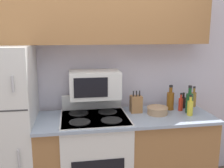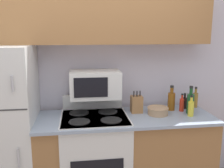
{
  "view_description": "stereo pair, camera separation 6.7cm",
  "coord_description": "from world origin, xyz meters",
  "px_view_note": "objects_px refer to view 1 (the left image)",
  "views": [
    {
      "loc": [
        -0.24,
        -2.12,
        1.77
      ],
      "look_at": [
        0.16,
        0.28,
        1.27
      ],
      "focal_mm": 40.0,
      "sensor_mm": 36.0,
      "label": 1
    },
    {
      "loc": [
        -0.17,
        -2.13,
        1.77
      ],
      "look_at": [
        0.16,
        0.28,
        1.27
      ],
      "focal_mm": 40.0,
      "sensor_mm": 36.0,
      "label": 2
    }
  ],
  "objects_px": {
    "bottle_hot_sauce": "(181,104)",
    "knife_block": "(136,104)",
    "refrigerator": "(3,130)",
    "stove": "(95,157)",
    "bottle_whiskey": "(170,100)",
    "microwave": "(95,84)",
    "bottle_cooking_spray": "(190,107)",
    "bottle_vinegar": "(194,99)",
    "bottle_soy_sauce": "(183,102)",
    "bowl": "(157,110)",
    "bottle_wine_green": "(189,102)"
  },
  "relations": [
    {
      "from": "bottle_hot_sauce",
      "to": "knife_block",
      "type": "bearing_deg",
      "value": 176.92
    },
    {
      "from": "refrigerator",
      "to": "knife_block",
      "type": "relative_size",
      "value": 6.84
    },
    {
      "from": "stove",
      "to": "bottle_whiskey",
      "type": "relative_size",
      "value": 3.88
    },
    {
      "from": "microwave",
      "to": "bottle_whiskey",
      "type": "height_order",
      "value": "microwave"
    },
    {
      "from": "bottle_whiskey",
      "to": "microwave",
      "type": "bearing_deg",
      "value": 179.62
    },
    {
      "from": "microwave",
      "to": "bottle_hot_sauce",
      "type": "relative_size",
      "value": 2.63
    },
    {
      "from": "bottle_cooking_spray",
      "to": "bottle_vinegar",
      "type": "bearing_deg",
      "value": 57.0
    },
    {
      "from": "bottle_whiskey",
      "to": "bottle_soy_sauce",
      "type": "bearing_deg",
      "value": 10.81
    },
    {
      "from": "bowl",
      "to": "bottle_soy_sauce",
      "type": "height_order",
      "value": "bottle_soy_sauce"
    },
    {
      "from": "stove",
      "to": "bottle_vinegar",
      "type": "height_order",
      "value": "bottle_vinegar"
    },
    {
      "from": "bottle_vinegar",
      "to": "bottle_wine_green",
      "type": "height_order",
      "value": "bottle_wine_green"
    },
    {
      "from": "microwave",
      "to": "bottle_wine_green",
      "type": "distance_m",
      "value": 1.04
    },
    {
      "from": "knife_block",
      "to": "bowl",
      "type": "distance_m",
      "value": 0.24
    },
    {
      "from": "microwave",
      "to": "bottle_soy_sauce",
      "type": "distance_m",
      "value": 1.05
    },
    {
      "from": "bottle_wine_green",
      "to": "stove",
      "type": "bearing_deg",
      "value": -179.94
    },
    {
      "from": "stove",
      "to": "microwave",
      "type": "relative_size",
      "value": 2.06
    },
    {
      "from": "stove",
      "to": "bottle_hot_sauce",
      "type": "relative_size",
      "value": 5.43
    },
    {
      "from": "refrigerator",
      "to": "bowl",
      "type": "relative_size",
      "value": 7.35
    },
    {
      "from": "bottle_whiskey",
      "to": "bottle_soy_sauce",
      "type": "height_order",
      "value": "bottle_whiskey"
    },
    {
      "from": "microwave",
      "to": "knife_block",
      "type": "height_order",
      "value": "microwave"
    },
    {
      "from": "stove",
      "to": "bottle_whiskey",
      "type": "bearing_deg",
      "value": 9.08
    },
    {
      "from": "bowl",
      "to": "bottle_wine_green",
      "type": "height_order",
      "value": "bottle_wine_green"
    },
    {
      "from": "stove",
      "to": "knife_block",
      "type": "bearing_deg",
      "value": 13.47
    },
    {
      "from": "stove",
      "to": "bottle_wine_green",
      "type": "relative_size",
      "value": 3.62
    },
    {
      "from": "bottle_vinegar",
      "to": "bottle_soy_sauce",
      "type": "xyz_separation_m",
      "value": [
        -0.14,
        -0.03,
        -0.02
      ]
    },
    {
      "from": "knife_block",
      "to": "bowl",
      "type": "xyz_separation_m",
      "value": [
        0.21,
        -0.11,
        -0.05
      ]
    },
    {
      "from": "microwave",
      "to": "bottle_hot_sauce",
      "type": "xyz_separation_m",
      "value": [
        0.95,
        -0.06,
        -0.24
      ]
    },
    {
      "from": "refrigerator",
      "to": "bottle_cooking_spray",
      "type": "height_order",
      "value": "refrigerator"
    },
    {
      "from": "microwave",
      "to": "stove",
      "type": "bearing_deg",
      "value": -98.07
    },
    {
      "from": "microwave",
      "to": "bottle_vinegar",
      "type": "relative_size",
      "value": 2.2
    },
    {
      "from": "microwave",
      "to": "bottle_cooking_spray",
      "type": "relative_size",
      "value": 2.39
    },
    {
      "from": "bottle_whiskey",
      "to": "bottle_wine_green",
      "type": "xyz_separation_m",
      "value": [
        0.16,
        -0.14,
        0.01
      ]
    },
    {
      "from": "bottle_cooking_spray",
      "to": "bottle_soy_sauce",
      "type": "xyz_separation_m",
      "value": [
        0.05,
        0.26,
        -0.02
      ]
    },
    {
      "from": "stove",
      "to": "microwave",
      "type": "distance_m",
      "value": 0.77
    },
    {
      "from": "bottle_hot_sauce",
      "to": "bottle_vinegar",
      "type": "relative_size",
      "value": 0.83
    },
    {
      "from": "refrigerator",
      "to": "stove",
      "type": "distance_m",
      "value": 0.96
    },
    {
      "from": "bottle_whiskey",
      "to": "refrigerator",
      "type": "bearing_deg",
      "value": -176.57
    },
    {
      "from": "knife_block",
      "to": "bottle_hot_sauce",
      "type": "height_order",
      "value": "knife_block"
    },
    {
      "from": "stove",
      "to": "bottle_vinegar",
      "type": "distance_m",
      "value": 1.32
    },
    {
      "from": "bottle_wine_green",
      "to": "knife_block",
      "type": "bearing_deg",
      "value": 168.91
    },
    {
      "from": "bottle_wine_green",
      "to": "bottle_soy_sauce",
      "type": "relative_size",
      "value": 1.67
    },
    {
      "from": "bottle_wine_green",
      "to": "bottle_soy_sauce",
      "type": "distance_m",
      "value": 0.18
    },
    {
      "from": "knife_block",
      "to": "bowl",
      "type": "height_order",
      "value": "knife_block"
    },
    {
      "from": "bottle_whiskey",
      "to": "bottle_cooking_spray",
      "type": "bearing_deg",
      "value": -60.49
    },
    {
      "from": "bottle_cooking_spray",
      "to": "bottle_hot_sauce",
      "type": "height_order",
      "value": "bottle_cooking_spray"
    },
    {
      "from": "bottle_wine_green",
      "to": "bottle_soy_sauce",
      "type": "height_order",
      "value": "bottle_wine_green"
    },
    {
      "from": "bottle_vinegar",
      "to": "bottle_whiskey",
      "type": "bearing_deg",
      "value": -168.18
    },
    {
      "from": "microwave",
      "to": "bottle_wine_green",
      "type": "relative_size",
      "value": 1.76
    },
    {
      "from": "refrigerator",
      "to": "bottle_whiskey",
      "type": "height_order",
      "value": "refrigerator"
    },
    {
      "from": "microwave",
      "to": "bowl",
      "type": "height_order",
      "value": "microwave"
    }
  ]
}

